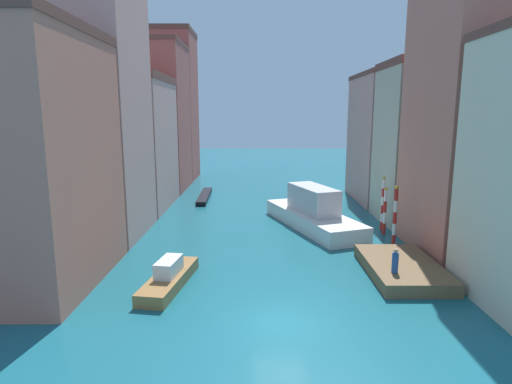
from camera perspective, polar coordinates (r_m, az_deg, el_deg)
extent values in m
plane|color=#196070|center=(43.67, 1.66, -2.14)|extent=(154.00, 154.00, 0.00)
cube|color=#C6705B|center=(26.20, -27.48, 3.48)|extent=(6.26, 10.22, 13.79)
cube|color=brown|center=(26.45, -28.86, 19.07)|extent=(6.38, 10.42, 0.54)
cube|color=tan|center=(35.03, -20.44, 10.48)|extent=(6.26, 8.61, 19.88)
cube|color=tan|center=(44.92, -15.57, 6.04)|extent=(6.26, 10.93, 12.71)
cube|color=brown|center=(44.94, -16.00, 14.62)|extent=(6.38, 11.15, 0.75)
cube|color=#B25147|center=(55.30, -12.66, 9.58)|extent=(6.26, 9.69, 17.82)
cube|color=brown|center=(55.94, -13.05, 19.00)|extent=(6.38, 9.89, 0.50)
cube|color=#B25147|center=(64.32, -10.88, 11.09)|extent=(6.26, 8.32, 20.84)
cube|color=brown|center=(65.35, -11.22, 20.54)|extent=(6.38, 8.48, 0.62)
cube|color=#C6705B|center=(32.00, 27.43, 11.09)|extent=(6.26, 8.98, 21.06)
cube|color=#BCB299|center=(39.91, 21.42, 5.72)|extent=(6.26, 7.21, 13.45)
cube|color=brown|center=(40.03, 22.12, 15.82)|extent=(6.38, 7.35, 0.66)
cube|color=tan|center=(48.92, 17.41, 6.73)|extent=(6.26, 10.83, 13.49)
cube|color=brown|center=(49.02, 17.87, 14.90)|extent=(6.38, 11.05, 0.47)
cube|color=brown|center=(27.31, 19.42, -9.75)|extent=(4.15, 7.10, 0.77)
cylinder|color=#234C93|center=(25.17, 18.58, -9.12)|extent=(0.36, 0.36, 1.14)
sphere|color=tan|center=(24.95, 18.68, -7.60)|extent=(0.26, 0.26, 0.26)
cylinder|color=red|center=(32.68, 18.37, -6.27)|extent=(0.27, 0.27, 0.86)
cylinder|color=white|center=(32.45, 18.46, -4.82)|extent=(0.27, 0.27, 0.86)
cylinder|color=red|center=(32.24, 18.55, -3.36)|extent=(0.27, 0.27, 0.86)
cylinder|color=white|center=(32.06, 18.64, -1.87)|extent=(0.27, 0.27, 0.86)
cylinder|color=red|center=(31.89, 18.73, -0.37)|extent=(0.27, 0.27, 0.86)
sphere|color=gold|center=(31.80, 18.78, 0.58)|extent=(0.30, 0.30, 0.30)
cylinder|color=red|center=(35.64, 17.19, -4.78)|extent=(0.26, 0.26, 0.90)
cylinder|color=white|center=(35.42, 17.27, -3.37)|extent=(0.26, 0.26, 0.90)
cylinder|color=red|center=(35.23, 17.35, -1.94)|extent=(0.26, 0.26, 0.90)
cylinder|color=white|center=(35.05, 17.43, -0.50)|extent=(0.26, 0.26, 0.90)
sphere|color=gold|center=(34.95, 17.48, 0.39)|extent=(0.29, 0.29, 0.29)
cylinder|color=red|center=(36.86, 16.89, -4.42)|extent=(0.27, 0.27, 0.71)
cylinder|color=white|center=(36.69, 16.95, -3.35)|extent=(0.27, 0.27, 0.71)
cylinder|color=red|center=(36.53, 17.01, -2.26)|extent=(0.27, 0.27, 0.71)
cylinder|color=white|center=(36.39, 17.07, -1.17)|extent=(0.27, 0.27, 0.71)
cylinder|color=red|center=(36.26, 17.13, -0.07)|extent=(0.27, 0.27, 0.71)
cylinder|color=white|center=(36.14, 17.19, 1.03)|extent=(0.27, 0.27, 0.71)
sphere|color=gold|center=(36.07, 17.23, 1.76)|extent=(0.30, 0.30, 0.30)
cube|color=white|center=(36.49, 7.91, -3.72)|extent=(7.61, 12.79, 1.31)
cube|color=silver|center=(36.10, 7.98, -1.00)|extent=(4.05, 6.07, 2.22)
cube|color=black|center=(48.87, -6.80, -0.56)|extent=(1.31, 9.03, 0.48)
cube|color=olive|center=(24.69, -11.48, -11.61)|extent=(2.52, 6.26, 0.70)
cube|color=silver|center=(24.41, -11.55, -9.89)|extent=(1.33, 2.30, 0.88)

